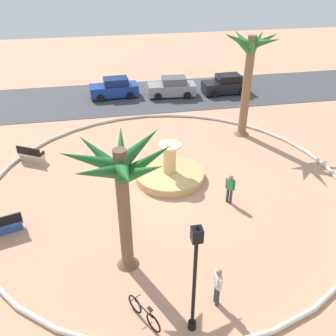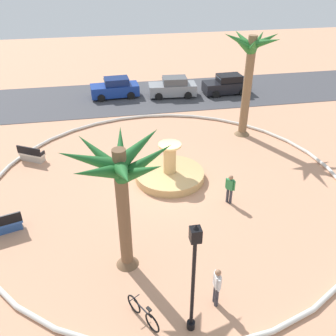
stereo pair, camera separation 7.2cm
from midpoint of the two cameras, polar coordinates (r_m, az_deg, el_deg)
The scene contains 15 objects.
ground_plane at distance 19.62m, azimuth -0.01°, elevation -2.83°, with size 80.00×80.00×0.00m, color tan.
plaza_curb at distance 19.56m, azimuth -0.01°, elevation -2.59°, with size 19.07×19.07×0.20m, color silver.
street_asphalt at distance 32.00m, azimuth -4.70°, elevation 11.08°, with size 48.00×8.00×0.03m, color #424247.
fountain at distance 20.07m, azimuth 0.36°, elevation -0.92°, with size 3.80×3.80×2.16m.
palm_tree_near_fountain at distance 24.01m, azimuth 12.78°, elevation 15.51°, with size 3.58×3.49×6.81m.
palm_tree_by_curb at distance 12.71m, azimuth -7.23°, elevation -1.46°, with size 4.04×4.06×5.55m.
bench_east at distance 23.23m, azimuth -20.48°, elevation 1.84°, with size 1.64×1.22×1.00m.
bench_west at distance 18.03m, azimuth -24.20°, elevation -8.23°, with size 1.68×0.92×1.00m.
lamppost at distance 11.39m, azimuth 4.22°, elevation -16.05°, with size 0.32×0.32×4.52m.
bicycle_red_frame at distance 13.31m, azimuth -3.78°, elevation -21.71°, with size 0.94×1.50×0.94m.
person_cyclist_helmet at distance 13.41m, azimuth 7.81°, elevation -17.73°, with size 0.22×0.53×1.68m.
person_cyclist_photo at distance 18.16m, azimuth 9.80°, elevation -3.05°, with size 0.39×0.41×1.60m.
parked_car_leftmost at distance 31.91m, azimuth -8.23°, elevation 12.26°, with size 4.09×2.10×1.67m.
parked_car_second at distance 31.79m, azimuth 0.81°, elevation 12.51°, with size 4.11×2.14×1.67m.
parked_car_third at distance 32.84m, azimuth 9.27°, elevation 12.73°, with size 4.07×2.05×1.67m.
Camera 2 is at (-2.96, -15.98, 11.00)m, focal length 38.89 mm.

